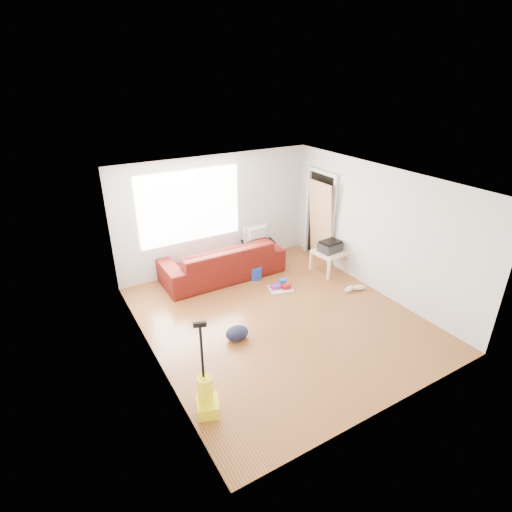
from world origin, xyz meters
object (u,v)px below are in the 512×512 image
vacuum (206,396)px  side_table (329,254)px  tv_stand (258,251)px  sofa (223,276)px  backpack (237,339)px  cleaning_tray (281,287)px  bucket (255,278)px

vacuum → side_table: bearing=50.0°
tv_stand → vacuum: size_ratio=0.58×
sofa → tv_stand: tv_stand is taller
backpack → vacuum: vacuum is taller
sofa → side_table: 2.37m
backpack → tv_stand: bearing=44.6°
backpack → cleaning_tray: bearing=25.1°
side_table → cleaning_tray: bearing=-174.4°
bucket → cleaning_tray: size_ratio=0.51×
side_table → cleaning_tray: size_ratio=1.22×
sofa → vacuum: (-1.84, -3.28, 0.25)m
backpack → vacuum: bearing=-140.4°
sofa → bucket: 0.71m
sofa → backpack: (-0.77, -2.11, 0.00)m
tv_stand → cleaning_tray: 1.42m
tv_stand → bucket: (-0.50, -0.71, -0.26)m
side_table → vacuum: vacuum is taller
bucket → vacuum: (-2.39, -2.84, 0.25)m
cleaning_tray → vacuum: (-2.60, -2.17, 0.20)m
side_table → backpack: (-2.89, -1.14, -0.41)m
tv_stand → backpack: 3.01m
tv_stand → backpack: (-1.82, -2.38, -0.26)m
cleaning_tray → vacuum: size_ratio=0.40×
side_table → bucket: (-1.56, 0.54, -0.41)m
backpack → vacuum: size_ratio=0.30×
tv_stand → backpack: size_ratio=1.95×
sofa → bucket: size_ratio=9.40×
backpack → side_table: bearing=13.4°
bucket → backpack: 2.14m
backpack → bucket: bearing=43.6°
sofa → vacuum: bearing=60.8°
bucket → vacuum: 3.72m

